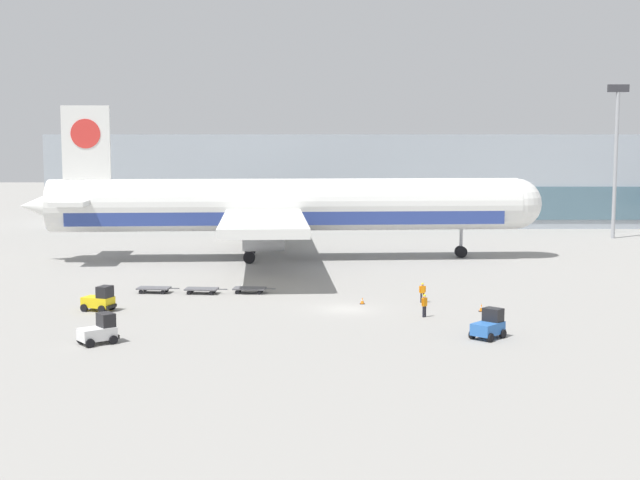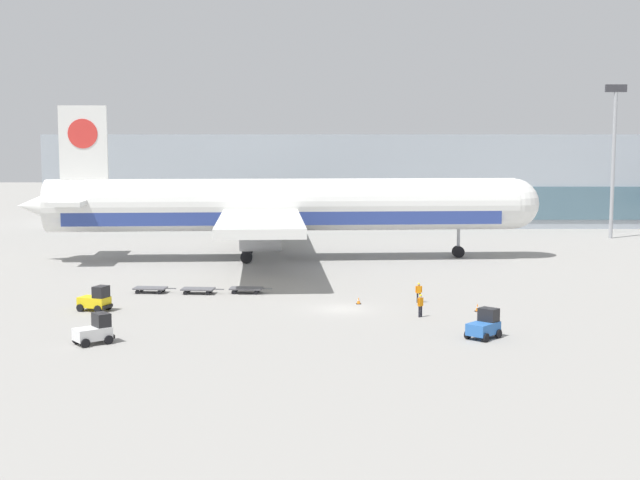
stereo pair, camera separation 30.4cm
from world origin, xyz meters
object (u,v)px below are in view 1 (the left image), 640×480
(traffic_cone_near, at_px, (478,308))
(light_mast, at_px, (613,149))
(baggage_dolly_second, at_px, (199,289))
(baggage_dolly_third, at_px, (247,289))
(ground_crew_far, at_px, (419,291))
(baggage_tug_foreground, at_px, (486,325))
(baggage_dolly_lead, at_px, (151,289))
(baggage_tug_far, at_px, (97,300))
(baggage_tug_mid, at_px, (96,331))
(ground_crew_near, at_px, (421,304))
(traffic_cone_far, at_px, (359,301))
(airplane_main, at_px, (277,207))

(traffic_cone_near, bearing_deg, light_mast, 62.12)
(baggage_dolly_second, distance_m, baggage_dolly_third, 4.18)
(baggage_dolly_second, height_order, ground_crew_far, ground_crew_far)
(light_mast, bearing_deg, ground_crew_far, -123.42)
(traffic_cone_near, bearing_deg, ground_crew_far, 138.13)
(baggage_tug_foreground, height_order, baggage_dolly_lead, baggage_tug_foreground)
(ground_crew_far, bearing_deg, baggage_tug_far, 179.73)
(baggage_dolly_second, distance_m, traffic_cone_near, 24.31)
(baggage_dolly_second, bearing_deg, baggage_dolly_third, 9.61)
(baggage_tug_mid, height_order, traffic_cone_near, baggage_tug_mid)
(baggage_tug_mid, distance_m, baggage_tug_far, 11.52)
(ground_crew_near, bearing_deg, baggage_dolly_third, 107.19)
(baggage_dolly_second, xyz_separation_m, ground_crew_near, (18.24, -10.15, 0.65))
(baggage_dolly_third, relative_size, traffic_cone_far, 6.88)
(baggage_tug_foreground, xyz_separation_m, ground_crew_far, (-3.04, 13.03, 0.09))
(baggage_tug_foreground, height_order, traffic_cone_far, baggage_tug_foreground)
(airplane_main, bearing_deg, ground_crew_near, -72.70)
(airplane_main, relative_size, traffic_cone_near, 94.39)
(baggage_tug_foreground, bearing_deg, baggage_dolly_third, 87.39)
(traffic_cone_near, bearing_deg, traffic_cone_far, 160.82)
(baggage_dolly_second, bearing_deg, light_mast, 46.37)
(baggage_tug_mid, distance_m, ground_crew_far, 27.28)
(airplane_main, relative_size, traffic_cone_far, 106.28)
(baggage_tug_foreground, relative_size, ground_crew_near, 1.57)
(baggage_dolly_second, bearing_deg, airplane_main, 81.04)
(baggage_tug_far, relative_size, traffic_cone_far, 5.06)
(baggage_dolly_second, bearing_deg, baggage_tug_mid, -97.02)
(baggage_dolly_second, relative_size, traffic_cone_far, 6.88)
(baggage_tug_mid, relative_size, ground_crew_near, 1.59)
(baggage_dolly_second, xyz_separation_m, traffic_cone_far, (13.79, -4.80, -0.12))
(baggage_dolly_lead, bearing_deg, baggage_tug_foreground, -28.56)
(traffic_cone_near, height_order, traffic_cone_far, traffic_cone_near)
(airplane_main, bearing_deg, baggage_dolly_lead, -118.31)
(baggage_dolly_second, bearing_deg, ground_crew_near, -23.48)
(baggage_tug_foreground, relative_size, baggage_dolly_lead, 0.73)
(ground_crew_near, bearing_deg, baggage_dolly_lead, 118.55)
(baggage_dolly_lead, bearing_deg, baggage_dolly_second, -0.26)
(baggage_tug_far, distance_m, baggage_dolly_second, 10.40)
(baggage_tug_far, relative_size, ground_crew_far, 1.66)
(baggage_tug_foreground, relative_size, traffic_cone_far, 5.05)
(baggage_dolly_third, bearing_deg, baggage_tug_foreground, -39.22)
(light_mast, relative_size, baggage_dolly_third, 5.46)
(traffic_cone_far, bearing_deg, ground_crew_far, 6.52)
(airplane_main, relative_size, baggage_dolly_second, 15.45)
(light_mast, relative_size, traffic_cone_near, 33.36)
(traffic_cone_far, bearing_deg, traffic_cone_near, -19.18)
(baggage_dolly_third, bearing_deg, airplane_main, 91.36)
(light_mast, xyz_separation_m, traffic_cone_far, (-36.14, -47.80, -11.79))
(light_mast, height_order, baggage_tug_foreground, light_mast)
(baggage_tug_foreground, bearing_deg, light_mast, 17.23)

